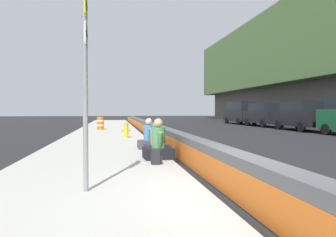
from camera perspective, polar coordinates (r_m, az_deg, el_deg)
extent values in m
plane|color=#232326|center=(5.49, 13.72, -15.39)|extent=(160.00, 160.00, 0.00)
cube|color=#B5B2A8|center=(5.06, -16.18, -16.06)|extent=(80.00, 4.40, 0.14)
cube|color=#545456|center=(5.38, 13.75, -11.05)|extent=(76.00, 0.44, 0.85)
cube|color=orange|center=(5.30, 11.46, -11.69)|extent=(74.48, 0.01, 0.54)
cylinder|color=gray|center=(5.55, -15.48, 5.07)|extent=(0.09, 0.09, 3.60)
cube|color=yellow|center=(5.84, -15.39, 19.93)|extent=(0.44, 0.02, 0.36)
cube|color=black|center=(5.84, -15.25, 19.93)|extent=(0.30, 0.01, 0.10)
cube|color=white|center=(5.70, -15.35, 15.15)|extent=(0.44, 0.02, 0.36)
cube|color=black|center=(5.70, -15.21, 15.16)|extent=(0.30, 0.01, 0.10)
cylinder|color=gold|center=(15.98, -7.99, -2.36)|extent=(0.24, 0.24, 0.72)
cone|color=gray|center=(15.96, -7.99, -0.78)|extent=(0.26, 0.26, 0.16)
cylinder|color=gray|center=(15.98, -7.38, -2.23)|extent=(0.10, 0.12, 0.10)
cylinder|color=gray|center=(15.97, -8.60, -2.24)|extent=(0.10, 0.12, 0.10)
cube|color=black|center=(9.08, -1.86, -6.61)|extent=(0.79, 0.91, 0.33)
cylinder|color=#4C8951|center=(9.02, -1.86, -3.65)|extent=(0.42, 0.42, 0.62)
sphere|color=tan|center=(9.00, -1.86, -0.84)|extent=(0.27, 0.27, 0.27)
cylinder|color=#4C8951|center=(9.25, -2.15, -3.90)|extent=(0.32, 0.16, 0.54)
cylinder|color=#4C8951|center=(8.81, -1.56, -4.18)|extent=(0.32, 0.16, 0.54)
cube|color=#23284C|center=(10.34, -2.35, -5.72)|extent=(0.67, 0.78, 0.28)
cylinder|color=gold|center=(10.30, -2.35, -3.47)|extent=(0.36, 0.36, 0.53)
sphere|color=#8E6647|center=(10.27, -2.35, -1.33)|extent=(0.24, 0.24, 0.24)
cylinder|color=gold|center=(10.50, -2.54, -3.66)|extent=(0.28, 0.14, 0.47)
cylinder|color=gold|center=(10.11, -2.15, -3.87)|extent=(0.28, 0.14, 0.47)
cube|color=#424247|center=(11.45, -3.67, -4.95)|extent=(0.71, 0.83, 0.31)
cylinder|color=#427FB7|center=(11.40, -3.67, -2.71)|extent=(0.40, 0.40, 0.59)
sphere|color=beige|center=(11.38, -3.68, -0.59)|extent=(0.26, 0.26, 0.26)
cylinder|color=#427FB7|center=(11.62, -3.81, -2.92)|extent=(0.30, 0.14, 0.51)
cylinder|color=#427FB7|center=(11.19, -3.53, -3.09)|extent=(0.30, 0.14, 0.51)
cube|color=#232328|center=(8.17, -2.43, -7.27)|extent=(0.32, 0.22, 0.40)
cube|color=#232328|center=(8.20, -1.45, -7.66)|extent=(0.22, 0.06, 0.20)
cylinder|color=orange|center=(23.00, -12.76, -0.89)|extent=(0.52, 0.52, 0.95)
cylinder|color=white|center=(22.99, -12.76, -0.42)|extent=(0.54, 0.54, 0.10)
cylinder|color=white|center=(23.00, -12.76, -1.25)|extent=(0.54, 0.54, 0.10)
cylinder|color=black|center=(21.70, 27.90, -1.86)|extent=(0.73, 0.24, 0.72)
cube|color=black|center=(25.43, 23.83, -0.05)|extent=(4.80, 1.93, 1.10)
cube|color=black|center=(25.34, 23.98, 2.09)|extent=(3.10, 1.73, 0.80)
cylinder|color=black|center=(26.25, 20.27, -1.16)|extent=(0.76, 0.22, 0.76)
cylinder|color=black|center=(27.24, 23.61, -1.10)|extent=(0.76, 0.22, 0.76)
cylinder|color=black|center=(23.66, 24.06, -1.49)|extent=(0.76, 0.22, 0.76)
cylinder|color=black|center=(24.75, 27.58, -1.41)|extent=(0.76, 0.22, 0.76)
cube|color=black|center=(30.48, 17.71, 0.26)|extent=(4.86, 2.07, 1.10)
cube|color=black|center=(30.39, 17.82, 2.05)|extent=(3.15, 1.83, 0.80)
cylinder|color=black|center=(31.41, 14.85, -0.68)|extent=(0.77, 0.24, 0.76)
cylinder|color=black|center=(32.29, 17.77, -0.64)|extent=(0.77, 0.24, 0.76)
cylinder|color=black|center=(28.71, 17.63, -0.91)|extent=(0.77, 0.24, 0.76)
cylinder|color=black|center=(29.66, 20.72, -0.86)|extent=(0.77, 0.24, 0.76)
cube|color=black|center=(35.48, 13.55, 0.60)|extent=(5.14, 2.08, 1.30)
cube|color=black|center=(35.39, 13.63, 2.38)|extent=(4.14, 1.86, 0.90)
cylinder|color=black|center=(36.61, 11.13, -0.37)|extent=(0.72, 0.24, 0.72)
cylinder|color=black|center=(37.38, 13.79, -0.35)|extent=(0.72, 0.24, 0.72)
cylinder|color=black|center=(33.63, 13.28, -0.56)|extent=(0.72, 0.24, 0.72)
cylinder|color=black|center=(34.46, 16.12, -0.53)|extent=(0.72, 0.24, 0.72)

